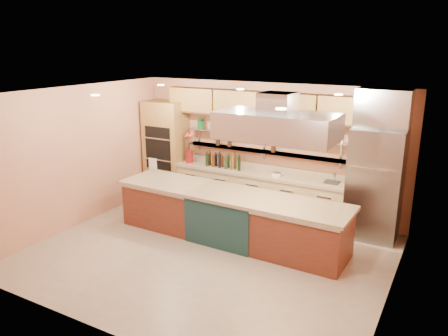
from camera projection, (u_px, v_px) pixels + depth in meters
The scene contains 21 objects.
floor at pixel (208, 254), 7.69m from camera, with size 6.00×5.00×0.02m, color gray.
ceiling at pixel (206, 94), 6.93m from camera, with size 6.00×5.00×0.02m, color black.
wall_back at pixel (267, 148), 9.41m from camera, with size 6.00×0.04×2.80m, color tan.
wall_front at pixel (98, 232), 5.21m from camera, with size 6.00×0.04×2.80m, color tan.
wall_left at pixel (79, 156), 8.71m from camera, with size 0.04×5.00×2.80m, color tan.
wall_right at pixel (396, 209), 5.91m from camera, with size 0.04×5.00×2.80m, color tan.
oven_stack at pixel (167, 150), 10.36m from camera, with size 0.95×0.64×2.30m, color olive.
refrigerator at pixel (375, 184), 8.11m from camera, with size 0.95×0.72×2.10m, color gray.
back_counter at pixel (258, 193), 9.44m from camera, with size 3.84×0.64×0.93m, color tan.
wall_shelf_lower at pixel (262, 151), 9.34m from camera, with size 3.60×0.26×0.03m, color #B0B2B8.
wall_shelf_upper at pixel (263, 135), 9.25m from camera, with size 3.60×0.26×0.03m, color #B0B2B8.
upper_cabinets at pixel (265, 105), 9.00m from camera, with size 4.60×0.36×0.55m, color olive.
range_hood at pixel (277, 126), 7.26m from camera, with size 2.00×1.00×0.45m, color #B0B2B8.
ceiling_downlights at pixel (212, 94), 7.11m from camera, with size 4.00×2.80×0.02m, color #FFE5A5.
island at pixel (229, 216), 8.17m from camera, with size 4.43×0.96×0.93m, color #5F291B.
flower_vase at pixel (190, 156), 10.04m from camera, with size 0.16×0.16×0.29m, color maroon.
oil_bottle_cluster at pixel (224, 161), 9.61m from camera, with size 0.93×0.26×0.30m, color black.
kitchen_scale at pixel (277, 173), 9.05m from camera, with size 0.17×0.13×0.10m, color silver.
bar_faucet at pixel (335, 178), 8.57m from camera, with size 0.03×0.03×0.20m, color silver.
copper_kettle at pixel (230, 128), 9.59m from camera, with size 0.19×0.19×0.16m, color #C5752D.
green_canister at pixel (241, 128), 9.46m from camera, with size 0.17×0.17×0.20m, color #0E421D.
Camera 1 is at (3.65, -5.97, 3.55)m, focal length 35.00 mm.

